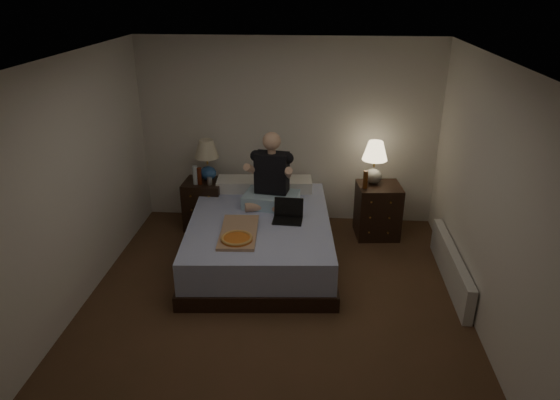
# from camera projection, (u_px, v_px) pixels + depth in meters

# --- Properties ---
(floor) EXTENTS (4.00, 4.50, 0.00)m
(floor) POSITION_uv_depth(u_px,v_px,m) (273.00, 310.00, 5.15)
(floor) COLOR brown
(floor) RESTS_ON ground
(ceiling) EXTENTS (4.00, 4.50, 0.00)m
(ceiling) POSITION_uv_depth(u_px,v_px,m) (272.00, 62.00, 4.14)
(ceiling) COLOR white
(ceiling) RESTS_ON ground
(wall_back) EXTENTS (4.00, 0.00, 2.50)m
(wall_back) POSITION_uv_depth(u_px,v_px,m) (288.00, 133.00, 6.70)
(wall_back) COLOR silver
(wall_back) RESTS_ON ground
(wall_front) EXTENTS (4.00, 0.00, 2.50)m
(wall_front) POSITION_uv_depth(u_px,v_px,m) (232.00, 372.00, 2.59)
(wall_front) COLOR silver
(wall_front) RESTS_ON ground
(wall_left) EXTENTS (0.00, 4.50, 2.50)m
(wall_left) POSITION_uv_depth(u_px,v_px,m) (65.00, 193.00, 4.79)
(wall_left) COLOR silver
(wall_left) RESTS_ON ground
(wall_right) EXTENTS (0.00, 4.50, 2.50)m
(wall_right) POSITION_uv_depth(u_px,v_px,m) (493.00, 206.00, 4.50)
(wall_right) COLOR silver
(wall_right) RESTS_ON ground
(bed) EXTENTS (1.80, 2.30, 0.55)m
(bed) POSITION_uv_depth(u_px,v_px,m) (260.00, 238.00, 6.02)
(bed) COLOR #6276C4
(bed) RESTS_ON floor
(nightstand_left) EXTENTS (0.53, 0.48, 0.66)m
(nightstand_left) POSITION_uv_depth(u_px,v_px,m) (205.00, 204.00, 6.79)
(nightstand_left) COLOR black
(nightstand_left) RESTS_ON floor
(nightstand_right) EXTENTS (0.59, 0.54, 0.71)m
(nightstand_right) POSITION_uv_depth(u_px,v_px,m) (378.00, 210.00, 6.55)
(nightstand_right) COLOR black
(nightstand_right) RESTS_ON floor
(lamp_left) EXTENTS (0.33, 0.33, 0.56)m
(lamp_left) POSITION_uv_depth(u_px,v_px,m) (207.00, 160.00, 6.60)
(lamp_left) COLOR #254C8A
(lamp_left) RESTS_ON nightstand_left
(lamp_right) EXTENTS (0.40, 0.40, 0.56)m
(lamp_right) POSITION_uv_depth(u_px,v_px,m) (374.00, 163.00, 6.38)
(lamp_right) COLOR gray
(lamp_right) RESTS_ON nightstand_right
(water_bottle) EXTENTS (0.07, 0.07, 0.25)m
(water_bottle) POSITION_uv_depth(u_px,v_px,m) (195.00, 175.00, 6.52)
(water_bottle) COLOR silver
(water_bottle) RESTS_ON nightstand_left
(soda_can) EXTENTS (0.07, 0.07, 0.10)m
(soda_can) POSITION_uv_depth(u_px,v_px,m) (210.00, 181.00, 6.53)
(soda_can) COLOR beige
(soda_can) RESTS_ON nightstand_left
(beer_bottle_left) EXTENTS (0.06, 0.06, 0.23)m
(beer_bottle_left) POSITION_uv_depth(u_px,v_px,m) (199.00, 176.00, 6.52)
(beer_bottle_left) COLOR #531D0B
(beer_bottle_left) RESTS_ON nightstand_left
(beer_bottle_right) EXTENTS (0.06, 0.06, 0.23)m
(beer_bottle_right) POSITION_uv_depth(u_px,v_px,m) (365.00, 179.00, 6.28)
(beer_bottle_right) COLOR #582C0C
(beer_bottle_right) RESTS_ON nightstand_right
(person) EXTENTS (0.73, 0.62, 0.93)m
(person) POSITION_uv_depth(u_px,v_px,m) (271.00, 170.00, 6.04)
(person) COLOR black
(person) RESTS_ON bed
(laptop) EXTENTS (0.35, 0.30, 0.24)m
(laptop) POSITION_uv_depth(u_px,v_px,m) (288.00, 212.00, 5.77)
(laptop) COLOR black
(laptop) RESTS_ON bed
(pizza_box) EXTENTS (0.44, 0.78, 0.08)m
(pizza_box) POSITION_uv_depth(u_px,v_px,m) (237.00, 239.00, 5.33)
(pizza_box) COLOR tan
(pizza_box) RESTS_ON bed
(radiator) EXTENTS (0.10, 1.60, 0.40)m
(radiator) POSITION_uv_depth(u_px,v_px,m) (451.00, 266.00, 5.56)
(radiator) COLOR silver
(radiator) RESTS_ON floor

